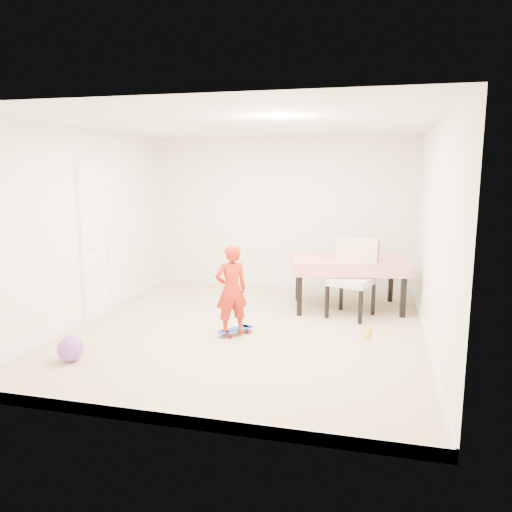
% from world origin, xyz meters
% --- Properties ---
extents(ground, '(5.00, 5.00, 0.00)m').
position_xyz_m(ground, '(0.00, 0.00, 0.00)').
color(ground, tan).
rests_on(ground, ground).
extents(ceiling, '(4.50, 5.00, 0.04)m').
position_xyz_m(ceiling, '(0.00, 0.00, 2.58)').
color(ceiling, white).
rests_on(ceiling, wall_back).
extents(wall_back, '(4.50, 0.04, 2.60)m').
position_xyz_m(wall_back, '(0.00, 2.48, 1.30)').
color(wall_back, white).
rests_on(wall_back, ground).
extents(wall_front, '(4.50, 0.04, 2.60)m').
position_xyz_m(wall_front, '(0.00, -2.48, 1.30)').
color(wall_front, white).
rests_on(wall_front, ground).
extents(wall_left, '(0.04, 5.00, 2.60)m').
position_xyz_m(wall_left, '(-2.23, 0.00, 1.30)').
color(wall_left, white).
rests_on(wall_left, ground).
extents(wall_right, '(0.04, 5.00, 2.60)m').
position_xyz_m(wall_right, '(2.23, 0.00, 1.30)').
color(wall_right, white).
rests_on(wall_right, ground).
extents(door, '(0.11, 0.94, 2.11)m').
position_xyz_m(door, '(-2.22, 0.30, 1.02)').
color(door, white).
rests_on(door, ground).
extents(baseboard_back, '(4.50, 0.02, 0.12)m').
position_xyz_m(baseboard_back, '(0.00, 2.49, 0.06)').
color(baseboard_back, white).
rests_on(baseboard_back, ground).
extents(baseboard_front, '(4.50, 0.02, 0.12)m').
position_xyz_m(baseboard_front, '(0.00, -2.49, 0.06)').
color(baseboard_front, white).
rests_on(baseboard_front, ground).
extents(baseboard_left, '(0.02, 5.00, 0.12)m').
position_xyz_m(baseboard_left, '(-2.24, 0.00, 0.06)').
color(baseboard_left, white).
rests_on(baseboard_left, ground).
extents(baseboard_right, '(0.02, 5.00, 0.12)m').
position_xyz_m(baseboard_right, '(2.24, 0.00, 0.06)').
color(baseboard_right, white).
rests_on(baseboard_right, ground).
extents(dining_table, '(1.81, 1.32, 0.77)m').
position_xyz_m(dining_table, '(1.21, 1.39, 0.39)').
color(dining_table, red).
rests_on(dining_table, ground).
extents(dining_chair, '(0.78, 0.83, 1.10)m').
position_xyz_m(dining_chair, '(1.28, 0.96, 0.55)').
color(dining_chair, white).
rests_on(dining_chair, ground).
extents(skateboard, '(0.47, 0.52, 0.08)m').
position_xyz_m(skateboard, '(-0.07, -0.18, 0.04)').
color(skateboard, blue).
rests_on(skateboard, ground).
extents(child, '(0.49, 0.46, 1.13)m').
position_xyz_m(child, '(-0.10, -0.26, 0.56)').
color(child, red).
rests_on(child, ground).
extents(balloon, '(0.28, 0.28, 0.28)m').
position_xyz_m(balloon, '(-1.56, -1.46, 0.14)').
color(balloon, purple).
rests_on(balloon, ground).
extents(foam_toy, '(0.08, 0.40, 0.06)m').
position_xyz_m(foam_toy, '(1.55, 0.19, 0.03)').
color(foam_toy, yellow).
rests_on(foam_toy, ground).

